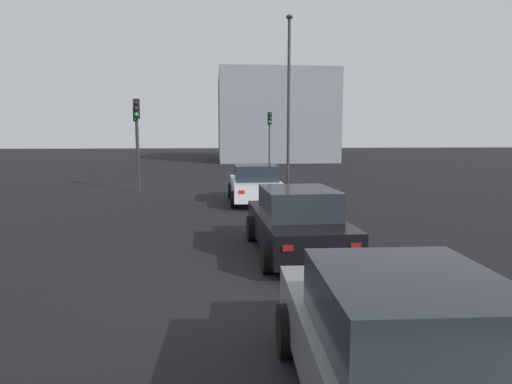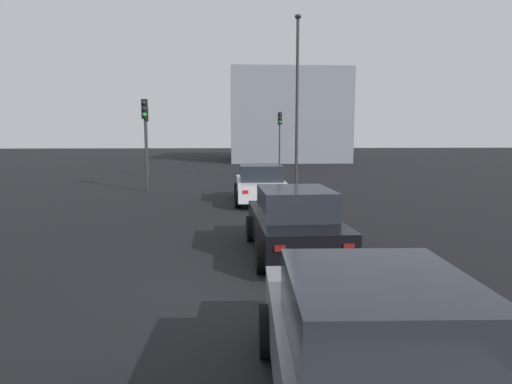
{
  "view_description": "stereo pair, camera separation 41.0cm",
  "coord_description": "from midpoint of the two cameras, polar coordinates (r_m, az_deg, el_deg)",
  "views": [
    {
      "loc": [
        -7.46,
        0.13,
        2.7
      ],
      "look_at": [
        4.08,
        -0.94,
        1.18
      ],
      "focal_mm": 30.97,
      "sensor_mm": 36.0,
      "label": 1
    },
    {
      "loc": [
        -7.49,
        -0.28,
        2.7
      ],
      "look_at": [
        4.08,
        -0.94,
        1.18
      ],
      "focal_mm": 30.97,
      "sensor_mm": 36.0,
      "label": 2
    }
  ],
  "objects": [
    {
      "name": "ground_plane",
      "position": [
        7.99,
        -3.67,
        -13.1
      ],
      "size": [
        160.0,
        160.0,
        0.2
      ],
      "primitive_type": "cube",
      "color": "black"
    },
    {
      "name": "car_white_left_lead",
      "position": [
        17.57,
        1.24,
        1.02
      ],
      "size": [
        4.32,
        2.06,
        1.52
      ],
      "rotation": [
        0.0,
        0.0,
        0.0
      ],
      "color": "silver",
      "rests_on": "ground_plane"
    },
    {
      "name": "car_black_left_second",
      "position": [
        9.99,
        6.11,
        -3.95
      ],
      "size": [
        4.37,
        2.06,
        1.52
      ],
      "rotation": [
        0.0,
        0.0,
        0.03
      ],
      "color": "black",
      "rests_on": "ground_plane"
    },
    {
      "name": "car_grey_left_third",
      "position": [
        4.48,
        17.39,
        -19.11
      ],
      "size": [
        4.18,
        2.1,
        1.49
      ],
      "rotation": [
        0.0,
        0.0,
        -0.04
      ],
      "color": "slate",
      "rests_on": "ground_plane"
    },
    {
      "name": "traffic_light_near_left",
      "position": [
        21.38,
        -13.6,
        8.31
      ],
      "size": [
        0.32,
        0.3,
        4.32
      ],
      "rotation": [
        0.0,
        0.0,
        3.22
      ],
      "color": "#2D2D30",
      "rests_on": "ground_plane"
    },
    {
      "name": "traffic_light_near_right",
      "position": [
        29.67,
        -13.6,
        8.16
      ],
      "size": [
        0.32,
        0.28,
        4.43
      ],
      "rotation": [
        0.0,
        0.0,
        3.16
      ],
      "color": "#2D2D30",
      "rests_on": "ground_plane"
    },
    {
      "name": "traffic_light_far_left",
      "position": [
        32.8,
        3.45,
        8.13
      ],
      "size": [
        0.32,
        0.29,
        4.31
      ],
      "rotation": [
        0.0,
        0.0,
        3.18
      ],
      "color": "#2D2D30",
      "rests_on": "ground_plane"
    },
    {
      "name": "street_lamp_kerbside",
      "position": [
        24.56,
        5.83,
        13.22
      ],
      "size": [
        0.56,
        0.36,
        9.01
      ],
      "color": "#2D2D30",
      "rests_on": "ground_plane"
    },
    {
      "name": "building_facade_left",
      "position": [
        48.65,
        3.78,
        9.5
      ],
      "size": [
        15.51,
        11.34,
        8.9
      ],
      "primitive_type": "cube",
      "color": "gray",
      "rests_on": "ground_plane"
    }
  ]
}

